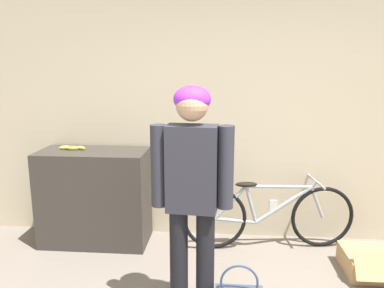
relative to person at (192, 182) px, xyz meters
The scene contains 6 objects.
wall_back 1.44m from the person, 81.18° to the left, with size 8.00×0.07×2.60m.
side_shelf 1.64m from the person, 135.36° to the left, with size 1.09×0.51×0.98m.
person is the anchor object (origin of this frame).
bicycle 1.45m from the person, 57.90° to the left, with size 1.72×0.46×0.71m.
banana 1.73m from the person, 139.72° to the left, with size 0.29×0.08×0.04m.
cardboard_box 1.96m from the person, 23.14° to the left, with size 0.55×0.53×0.28m.
Camera 1 is at (-0.01, -1.49, 1.82)m, focal length 35.00 mm.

